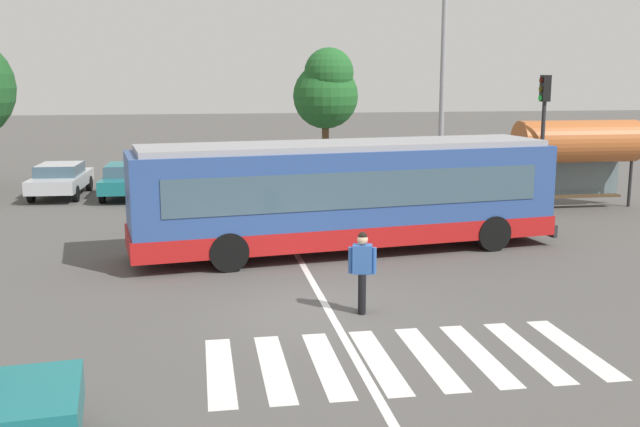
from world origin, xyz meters
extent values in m
plane|color=#514F4C|center=(0.00, 0.00, 0.00)|extent=(160.00, 160.00, 0.00)
cylinder|color=black|center=(5.27, 6.86, 0.50)|extent=(1.03, 0.44, 1.00)
cylinder|color=black|center=(5.60, 4.54, 0.50)|extent=(1.03, 0.44, 1.00)
cylinder|color=black|center=(-2.15, 5.82, 0.50)|extent=(1.03, 0.44, 1.00)
cylinder|color=black|center=(-1.83, 3.50, 0.50)|extent=(1.03, 0.44, 1.00)
cube|color=#2D4C8E|center=(1.49, 5.15, 1.62)|extent=(11.95, 4.14, 2.55)
cube|color=red|center=(1.49, 5.15, 0.62)|extent=(12.07, 4.19, 0.55)
cube|color=#3D5666|center=(1.49, 5.15, 1.93)|extent=(10.56, 4.00, 0.96)
cube|color=#3D5666|center=(7.29, 5.96, 1.83)|extent=(0.35, 2.23, 1.63)
cube|color=black|center=(7.29, 5.96, 2.72)|extent=(0.33, 1.93, 0.28)
cube|color=#99999E|center=(1.49, 5.15, 2.98)|extent=(11.46, 3.88, 0.16)
cube|color=#28282B|center=(7.40, 5.97, 0.43)|extent=(0.47, 2.54, 0.36)
cylinder|color=black|center=(0.78, -0.17, 0.42)|extent=(0.16, 0.16, 0.85)
cylinder|color=black|center=(0.73, -0.35, 0.42)|extent=(0.16, 0.16, 0.85)
cube|color=#2D569E|center=(0.76, -0.26, 1.15)|extent=(0.45, 0.35, 0.60)
cylinder|color=#2D569E|center=(0.52, -0.20, 1.12)|extent=(0.10, 0.10, 0.55)
cylinder|color=#2D569E|center=(0.99, -0.32, 1.12)|extent=(0.10, 0.10, 0.55)
sphere|color=tan|center=(0.76, -0.26, 1.56)|extent=(0.22, 0.22, 0.22)
sphere|color=black|center=(0.76, -0.26, 1.63)|extent=(0.19, 0.19, 0.19)
cylinder|color=black|center=(-5.07, -4.45, 0.32)|extent=(0.66, 0.26, 0.64)
cylinder|color=black|center=(-8.79, 17.77, 0.32)|extent=(0.23, 0.65, 0.64)
cylinder|color=black|center=(-7.11, 17.69, 0.32)|extent=(0.23, 0.65, 0.64)
cylinder|color=black|center=(-8.92, 14.98, 0.32)|extent=(0.23, 0.65, 0.64)
cylinder|color=black|center=(-7.25, 14.90, 0.32)|extent=(0.23, 0.65, 0.64)
cube|color=#B7BABF|center=(-8.02, 16.33, 0.64)|extent=(2.03, 4.58, 0.52)
cube|color=#3D5666|center=(-8.02, 16.24, 1.12)|extent=(1.70, 2.23, 0.44)
cube|color=#B7BABF|center=(-8.02, 16.24, 1.30)|extent=(1.62, 2.05, 0.09)
cylinder|color=black|center=(-6.14, 17.25, 0.32)|extent=(0.21, 0.64, 0.64)
cylinder|color=black|center=(-4.47, 17.21, 0.32)|extent=(0.21, 0.64, 0.64)
cylinder|color=black|center=(-6.20, 14.46, 0.32)|extent=(0.21, 0.64, 0.64)
cylinder|color=black|center=(-4.53, 14.42, 0.32)|extent=(0.21, 0.64, 0.64)
cube|color=#196B70|center=(-5.33, 15.83, 0.64)|extent=(1.92, 4.54, 0.52)
cube|color=#3D5666|center=(-5.34, 15.74, 1.12)|extent=(1.65, 2.19, 0.44)
cube|color=#196B70|center=(-5.34, 15.74, 1.30)|extent=(1.57, 2.01, 0.09)
cylinder|color=black|center=(-3.39, 17.57, 0.32)|extent=(0.23, 0.65, 0.64)
cylinder|color=black|center=(-1.72, 17.48, 0.32)|extent=(0.23, 0.65, 0.64)
cylinder|color=black|center=(-3.53, 14.78, 0.32)|extent=(0.23, 0.65, 0.64)
cylinder|color=black|center=(-1.85, 14.70, 0.32)|extent=(0.23, 0.65, 0.64)
cube|color=#AD1E1E|center=(-2.62, 16.13, 0.64)|extent=(2.04, 4.58, 0.52)
cube|color=#3D5666|center=(-2.63, 16.04, 1.12)|extent=(1.71, 2.24, 0.44)
cube|color=#AD1E1E|center=(-2.63, 16.04, 1.30)|extent=(1.62, 2.05, 0.09)
cylinder|color=black|center=(-0.69, 17.22, 0.32)|extent=(0.23, 0.65, 0.64)
cylinder|color=black|center=(0.99, 17.14, 0.32)|extent=(0.23, 0.65, 0.64)
cylinder|color=black|center=(-0.82, 14.43, 0.32)|extent=(0.23, 0.65, 0.64)
cylinder|color=black|center=(0.85, 14.35, 0.32)|extent=(0.23, 0.65, 0.64)
cube|color=#C6B793|center=(0.08, 15.78, 0.64)|extent=(2.04, 4.58, 0.52)
cube|color=#3D5666|center=(0.08, 15.69, 1.12)|extent=(1.71, 2.24, 0.44)
cube|color=#C6B793|center=(0.08, 15.69, 1.30)|extent=(1.63, 2.05, 0.09)
cylinder|color=black|center=(2.02, 17.16, 0.32)|extent=(0.21, 0.64, 0.64)
cylinder|color=black|center=(3.70, 17.14, 0.32)|extent=(0.21, 0.64, 0.64)
cylinder|color=black|center=(1.99, 14.37, 0.32)|extent=(0.21, 0.64, 0.64)
cylinder|color=black|center=(3.67, 14.35, 0.32)|extent=(0.21, 0.64, 0.64)
cube|color=white|center=(2.84, 15.76, 0.64)|extent=(1.87, 4.52, 0.52)
cube|color=#3D5666|center=(2.84, 15.67, 1.12)|extent=(1.62, 2.18, 0.44)
cube|color=white|center=(2.84, 15.67, 1.30)|extent=(1.55, 2.00, 0.09)
cylinder|color=black|center=(4.68, 17.60, 0.32)|extent=(0.25, 0.65, 0.64)
cylinder|color=black|center=(6.35, 17.46, 0.32)|extent=(0.25, 0.65, 0.64)
cylinder|color=black|center=(4.46, 14.82, 0.32)|extent=(0.25, 0.65, 0.64)
cylinder|color=black|center=(6.12, 14.68, 0.32)|extent=(0.25, 0.65, 0.64)
cube|color=#38383D|center=(5.40, 16.14, 0.64)|extent=(2.18, 4.63, 0.52)
cube|color=#3D5666|center=(5.40, 16.05, 1.12)|extent=(1.77, 2.28, 0.44)
cube|color=#38383D|center=(5.40, 16.05, 1.30)|extent=(1.69, 2.10, 0.09)
cylinder|color=#28282B|center=(9.36, 9.49, 1.98)|extent=(0.14, 0.14, 3.96)
cube|color=black|center=(9.36, 9.49, 4.41)|extent=(0.28, 0.32, 0.90)
cylinder|color=#410907|center=(9.19, 9.49, 4.68)|extent=(0.04, 0.20, 0.20)
cylinder|color=#463707|center=(9.19, 9.49, 4.38)|extent=(0.04, 0.20, 0.20)
cylinder|color=green|center=(9.19, 9.49, 4.08)|extent=(0.04, 0.20, 0.20)
cylinder|color=#28282B|center=(8.94, 10.39, 1.15)|extent=(0.12, 0.12, 2.30)
cylinder|color=#28282B|center=(13.39, 10.39, 1.15)|extent=(0.12, 0.12, 2.30)
cube|color=slate|center=(11.17, 11.09, 1.26)|extent=(4.27, 0.04, 1.93)
cylinder|color=#BC602D|center=(11.17, 10.39, 2.48)|extent=(4.54, 1.54, 1.54)
cube|color=#4C3823|center=(11.17, 10.39, 0.45)|extent=(3.56, 0.36, 0.08)
cylinder|color=#939399|center=(6.57, 12.17, 4.03)|extent=(0.20, 0.20, 8.06)
cylinder|color=brown|center=(3.82, 21.76, 1.35)|extent=(0.36, 0.36, 2.71)
sphere|color=#236028|center=(3.82, 21.76, 3.84)|extent=(3.23, 3.23, 3.23)
sphere|color=#236028|center=(3.92, 21.42, 4.97)|extent=(2.42, 2.42, 2.42)
cube|color=silver|center=(-2.27, -2.89, 0.00)|extent=(0.45, 3.01, 0.01)
cube|color=silver|center=(-1.36, -2.89, 0.00)|extent=(0.45, 3.01, 0.01)
cube|color=silver|center=(-0.45, -2.89, 0.00)|extent=(0.45, 3.01, 0.01)
cube|color=silver|center=(0.46, -2.89, 0.00)|extent=(0.45, 3.01, 0.01)
cube|color=silver|center=(1.37, -2.89, 0.00)|extent=(0.45, 3.01, 0.01)
cube|color=silver|center=(2.28, -2.89, 0.00)|extent=(0.45, 3.01, 0.01)
cube|color=silver|center=(3.19, -2.89, 0.00)|extent=(0.45, 3.01, 0.01)
cube|color=silver|center=(4.10, -2.89, 0.00)|extent=(0.45, 3.01, 0.01)
cube|color=silver|center=(0.10, 2.00, 0.00)|extent=(0.16, 24.00, 0.01)
camera|label=1|loc=(-2.53, -14.69, 4.89)|focal=41.56mm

